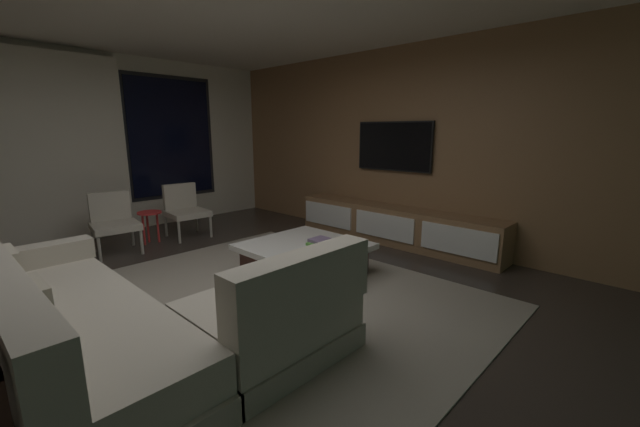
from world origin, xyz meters
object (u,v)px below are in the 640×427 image
sectional_couch (128,325)px  side_stool (150,218)px  coffee_table (304,259)px  media_console (396,226)px  mounted_tv (394,146)px  book_stack_on_coffee_table (320,241)px  accent_chair_near_window (185,208)px  accent_chair_by_curtain (113,219)px

sectional_couch → side_stool: sectional_couch is taller
sectional_couch → side_stool: (1.33, 2.78, 0.08)m
coffee_table → media_console: 1.74m
media_console → mounted_tv: (0.18, 0.20, 1.10)m
sectional_couch → mounted_tv: mounted_tv is taller
book_stack_on_coffee_table → accent_chair_near_window: (-0.20, 2.61, 0.04)m
sectional_couch → coffee_table: (1.97, 0.32, -0.10)m
side_stool → book_stack_on_coffee_table: bearing=-73.8°
coffee_table → side_stool: size_ratio=2.52×
sectional_couch → accent_chair_near_window: (1.87, 2.81, 0.14)m
side_stool → mounted_tv: bearing=-42.2°
accent_chair_near_window → media_console: (1.83, -2.54, -0.18)m
book_stack_on_coffee_table → mounted_tv: size_ratio=0.23×
sectional_couch → media_console: sectional_couch is taller
accent_chair_near_window → accent_chair_by_curtain: bearing=-176.4°
book_stack_on_coffee_table → mounted_tv: (1.81, 0.27, 0.96)m
accent_chair_near_window → accent_chair_by_curtain: size_ratio=1.00×
mounted_tv → accent_chair_near_window: bearing=130.6°
book_stack_on_coffee_table → sectional_couch: bearing=-174.5°
coffee_table → book_stack_on_coffee_table: (0.11, -0.12, 0.20)m
media_console → mounted_tv: mounted_tv is taller
media_console → side_stool: bearing=133.4°
accent_chair_near_window → side_stool: (-0.54, -0.03, -0.06)m
coffee_table → accent_chair_near_window: bearing=92.1°
sectional_couch → coffee_table: size_ratio=2.16×
coffee_table → media_console: (1.74, -0.05, 0.06)m
media_console → mounted_tv: size_ratio=2.60×
sectional_couch → mounted_tv: bearing=6.9°
book_stack_on_coffee_table → accent_chair_by_curtain: (-1.22, 2.55, 0.04)m
sectional_couch → side_stool: size_ratio=5.43×
side_stool → mounted_tv: 3.58m
accent_chair_near_window → mounted_tv: bearing=-49.4°
sectional_couch → accent_chair_by_curtain: (0.85, 2.75, 0.14)m
coffee_table → mounted_tv: mounted_tv is taller
coffee_table → side_stool: bearing=104.5°
sectional_couch → coffee_table: sectional_couch is taller
accent_chair_by_curtain → mounted_tv: 3.90m
book_stack_on_coffee_table → coffee_table: bearing=132.4°
accent_chair_by_curtain → coffee_table: bearing=-65.3°
accent_chair_near_window → mounted_tv: mounted_tv is taller
mounted_tv → media_console: bearing=-132.4°
accent_chair_near_window → side_stool: size_ratio=1.70×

